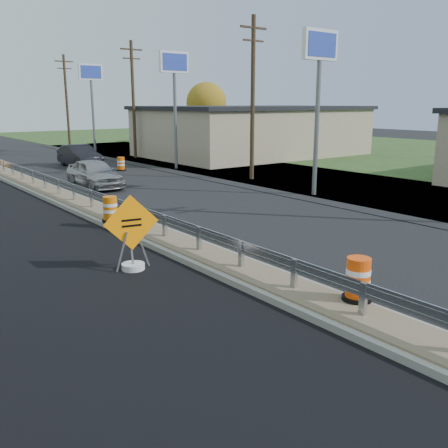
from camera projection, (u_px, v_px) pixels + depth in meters
ground at (165, 242)px, 16.66m from camera, size 140.00×140.00×0.00m
grass_verge_far at (410, 158)px, 42.10m from camera, size 40.00×120.00×0.03m
median at (75, 202)px, 22.81m from camera, size 1.60×55.00×0.23m
guardrail at (66, 186)px, 23.43m from camera, size 0.10×46.15×0.72m
retail_building_near at (253, 131)px, 43.98m from camera, size 18.50×12.50×4.27m
pylon_sign_south at (320, 61)px, 23.65m from camera, size 2.20×0.30×7.90m
pylon_sign_mid at (174, 73)px, 33.68m from camera, size 2.20×0.30×7.90m
pylon_sign_north at (91, 80)px, 44.47m from camera, size 2.20×0.30×7.90m
utility_pole_smid at (253, 96)px, 29.23m from camera, size 1.90×0.26×9.40m
utility_pole_nmid at (133, 98)px, 40.80m from camera, size 1.90×0.26×9.40m
utility_pole_north at (67, 99)px, 52.37m from camera, size 1.90×0.26×9.40m
tree_far_yellow at (206, 103)px, 57.18m from camera, size 4.62×4.62×6.86m
caution_sign at (133, 251)px, 13.81m from camera, size 1.52×0.64×2.12m
barrel_median_near at (358, 280)px, 11.10m from camera, size 0.67×0.67×0.98m
barrel_median_mid at (110, 210)px, 18.48m from camera, size 0.65×0.65×0.95m
barrel_shoulder_mid at (121, 164)px, 34.22m from camera, size 0.63×0.63×0.92m
barrel_shoulder_far at (89, 154)px, 41.72m from camera, size 0.56×0.56×0.82m
car_silver at (95, 173)px, 27.30m from camera, size 1.84×4.56×1.55m
car_dark_mid at (80, 156)px, 36.10m from camera, size 1.71×4.84×1.59m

